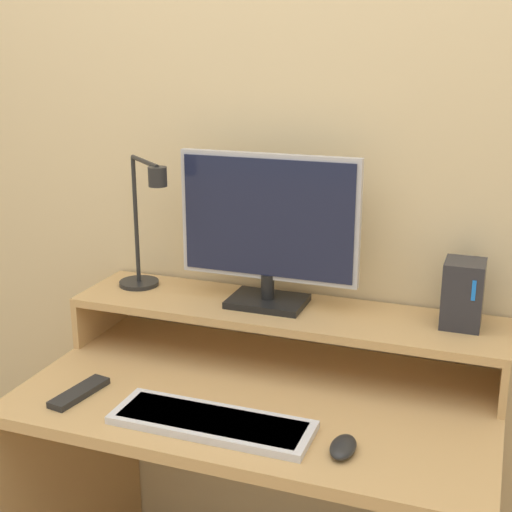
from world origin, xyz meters
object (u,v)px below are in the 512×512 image
router_dock (463,294)px  mouse (343,447)px  keyboard (212,422)px  monitor (268,227)px  remote_control (79,393)px  desk_lamp (145,232)px

router_dock → mouse: bearing=-114.0°
keyboard → mouse: 0.30m
keyboard → monitor: bearing=91.0°
monitor → mouse: monitor is taller
mouse → remote_control: size_ratio=0.55×
monitor → keyboard: 0.53m
router_dock → remote_control: router_dock is taller
keyboard → desk_lamp: bearing=133.6°
keyboard → remote_control: (-0.36, 0.02, -0.00)m
router_dock → keyboard: router_dock is taller
router_dock → remote_control: (-0.85, -0.40, -0.22)m
monitor → keyboard: size_ratio=1.05×
monitor → remote_control: monitor is taller
router_dock → keyboard: bearing=-139.3°
router_dock → desk_lamp: bearing=-176.7°
keyboard → mouse: size_ratio=4.72×
monitor → keyboard: (0.01, -0.40, -0.35)m
desk_lamp → mouse: size_ratio=3.90×
monitor → desk_lamp: bearing=-176.0°
monitor → mouse: 0.62m
router_dock → remote_control: bearing=-154.7°
monitor → mouse: bearing=-52.7°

